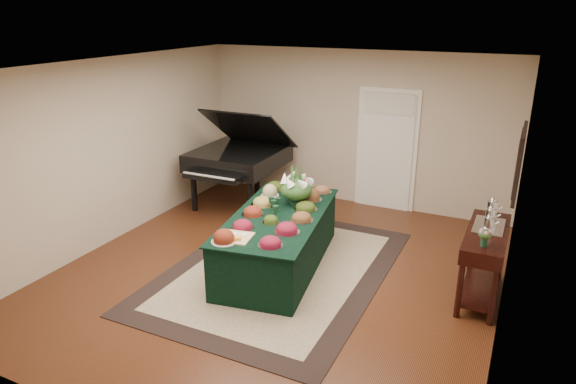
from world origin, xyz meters
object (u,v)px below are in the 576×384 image
at_px(floral_centerpiece, 296,185).
at_px(mahogany_sideboard, 485,246).
at_px(buffet_table, 278,240).
at_px(grand_piano, 239,157).

distance_m(floral_centerpiece, mahogany_sideboard, 2.55).
height_order(floral_centerpiece, mahogany_sideboard, floral_centerpiece).
distance_m(buffet_table, floral_centerpiece, 0.80).
bearing_deg(floral_centerpiece, mahogany_sideboard, -2.63).
relative_size(grand_piano, mahogany_sideboard, 1.31).
distance_m(buffet_table, grand_piano, 2.51).
bearing_deg(grand_piano, buffet_table, -47.03).
bearing_deg(grand_piano, mahogany_sideboard, -18.93).
relative_size(floral_centerpiece, grand_piano, 0.26).
xyz_separation_m(grand_piano, mahogany_sideboard, (4.26, -1.46, -0.20)).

